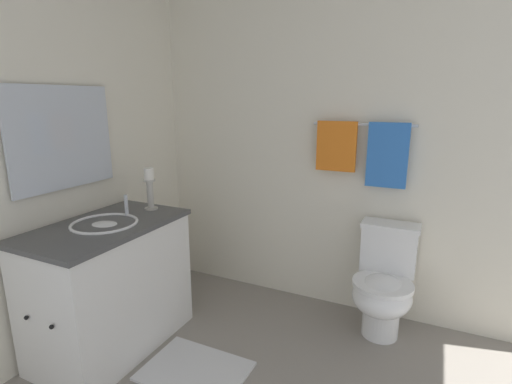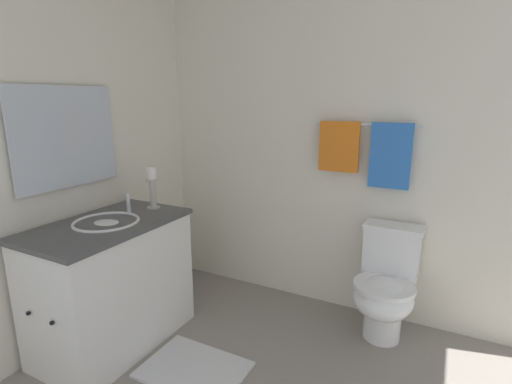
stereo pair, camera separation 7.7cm
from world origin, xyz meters
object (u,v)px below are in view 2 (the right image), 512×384
object	(u,v)px
vanity_cabinet	(112,284)
towel_center	(390,156)
candle_holder_tall	(152,187)
towel_bar	(366,125)
towel_near_vanity	(339,147)
mirror	(67,137)
bath_mat	(194,369)
sink_basin	(107,228)
toilet	(385,287)

from	to	relation	value
vanity_cabinet	towel_center	size ratio (longest dim) A/B	2.27
candle_holder_tall	towel_center	size ratio (longest dim) A/B	0.66
towel_bar	towel_near_vanity	bearing A→B (deg)	-174.10
vanity_cabinet	mirror	size ratio (longest dim) A/B	1.39
candle_holder_tall	bath_mat	size ratio (longest dim) A/B	0.48
sink_basin	towel_center	xyz separation A→B (m)	(1.49, 1.08, 0.41)
sink_basin	towel_bar	bearing A→B (deg)	39.95
vanity_cabinet	bath_mat	world-z (taller)	vanity_cabinet
mirror	towel_center	size ratio (longest dim) A/B	1.63
towel_near_vanity	bath_mat	xyz separation A→B (m)	(-0.51, -1.08, -1.24)
towel_near_vanity	towel_center	distance (m)	0.35
bath_mat	mirror	bearing A→B (deg)	180.00
towel_center	vanity_cabinet	bearing A→B (deg)	-143.95
towel_center	mirror	bearing A→B (deg)	-148.51
toilet	bath_mat	bearing A→B (deg)	-136.62
sink_basin	towel_near_vanity	world-z (taller)	towel_near_vanity
toilet	towel_bar	size ratio (longest dim) A/B	1.08
mirror	toilet	size ratio (longest dim) A/B	0.95
vanity_cabinet	candle_holder_tall	bearing A→B (deg)	83.73
towel_bar	mirror	bearing A→B (deg)	-145.36
candle_holder_tall	towel_near_vanity	bearing A→B (deg)	32.74
candle_holder_tall	towel_center	xyz separation A→B (m)	(1.44, 0.70, 0.22)
mirror	candle_holder_tall	distance (m)	0.61
mirror	bath_mat	xyz separation A→B (m)	(0.91, 0.00, -1.34)
sink_basin	towel_bar	size ratio (longest dim) A/B	0.58
candle_holder_tall	bath_mat	distance (m)	1.20
mirror	towel_near_vanity	distance (m)	1.79
sink_basin	bath_mat	bearing A→B (deg)	-0.09
vanity_cabinet	bath_mat	bearing A→B (deg)	0.00
vanity_cabinet	towel_bar	xyz separation A→B (m)	(1.31, 1.10, 0.99)
vanity_cabinet	towel_center	distance (m)	2.00
towel_near_vanity	towel_center	xyz separation A→B (m)	(0.35, 0.00, -0.04)
towel_bar	towel_center	xyz separation A→B (m)	(0.17, -0.02, -0.20)
sink_basin	towel_bar	world-z (taller)	towel_bar
toilet	bath_mat	world-z (taller)	toilet
toilet	towel_bar	world-z (taller)	towel_bar
sink_basin	mirror	world-z (taller)	mirror
mirror	bath_mat	bearing A→B (deg)	0.00
bath_mat	vanity_cabinet	bearing A→B (deg)	-180.00
mirror	toilet	world-z (taller)	mirror
toilet	towel_center	bearing A→B (deg)	108.25
vanity_cabinet	bath_mat	xyz separation A→B (m)	(0.62, 0.00, -0.41)
towel_bar	sink_basin	bearing A→B (deg)	-140.05
toilet	mirror	bearing A→B (deg)	-154.42
candle_holder_tall	toilet	size ratio (longest dim) A/B	0.38
sink_basin	towel_near_vanity	size ratio (longest dim) A/B	1.14
candle_holder_tall	bath_mat	bearing A→B (deg)	-32.84
towel_center	bath_mat	size ratio (longest dim) A/B	0.73
candle_holder_tall	toilet	bearing A→B (deg)	18.32
candle_holder_tall	towel_center	world-z (taller)	towel_center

